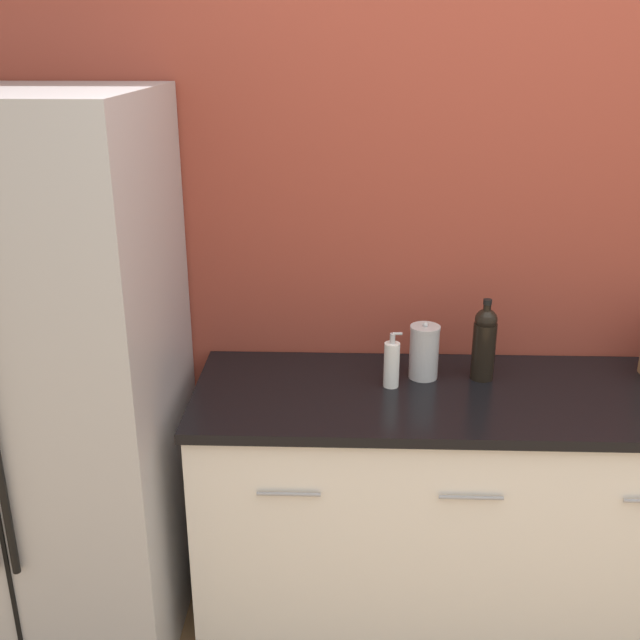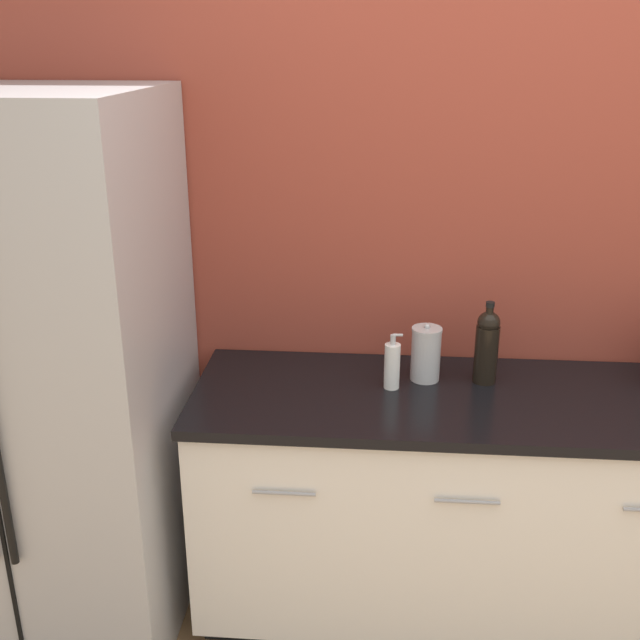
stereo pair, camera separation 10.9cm
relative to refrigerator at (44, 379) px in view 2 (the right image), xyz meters
name	(u,v)px [view 2 (the right image)]	position (x,y,z in m)	size (l,w,h in m)	color
wall_back	(538,254)	(1.69, 0.43, 0.36)	(10.00, 0.05, 2.60)	#993D2D
counter_unit	(534,509)	(1.69, 0.09, -0.49)	(2.38, 0.64, 0.90)	black
refrigerator	(44,379)	(0.00, 0.00, 0.00)	(0.87, 0.82, 1.89)	#B2B2B5
wine_bottle	(487,345)	(1.50, 0.19, 0.09)	(0.08, 0.08, 0.29)	black
soap_dispenser	(392,365)	(1.17, 0.11, 0.04)	(0.06, 0.05, 0.20)	white
steel_canister	(426,354)	(1.29, 0.19, 0.06)	(0.10, 0.10, 0.21)	#B7B7BA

